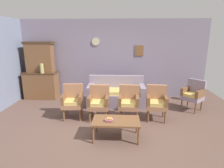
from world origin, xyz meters
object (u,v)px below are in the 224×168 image
at_px(armchair_near_couch_end, 157,101).
at_px(armchair_by_doorway, 99,101).
at_px(vase_on_cabinet, 42,68).
at_px(book_stack_on_table, 109,120).
at_px(side_cabinet, 42,85).
at_px(armchair_near_cabinet, 129,101).
at_px(coffee_table, 116,122).
at_px(floor_vase_by_wall, 198,92).
at_px(wingback_chair_by_fireplace, 193,94).
at_px(floral_couch, 116,95).
at_px(armchair_row_middle, 73,100).

bearing_deg(armchair_near_couch_end, armchair_by_doorway, -176.98).
height_order(vase_on_cabinet, book_stack_on_table, vase_on_cabinet).
relative_size(side_cabinet, armchair_near_cabinet, 1.28).
relative_size(side_cabinet, vase_on_cabinet, 3.55).
distance_m(armchair_near_couch_end, coffee_table, 1.45).
relative_size(vase_on_cabinet, armchair_near_cabinet, 0.36).
bearing_deg(armchair_by_doorway, book_stack_on_table, -71.86).
xyz_separation_m(armchair_near_cabinet, floor_vase_by_wall, (2.35, 1.49, -0.16)).
distance_m(side_cabinet, wingback_chair_by_fireplace, 5.00).
height_order(side_cabinet, book_stack_on_table, side_cabinet).
bearing_deg(wingback_chair_by_fireplace, vase_on_cabinet, 172.16).
bearing_deg(side_cabinet, floor_vase_by_wall, -1.07).
xyz_separation_m(floral_couch, armchair_near_cabinet, (0.36, -1.05, 0.17)).
height_order(vase_on_cabinet, floor_vase_by_wall, vase_on_cabinet).
bearing_deg(vase_on_cabinet, coffee_table, -43.04).
relative_size(book_stack_on_table, floor_vase_by_wall, 0.23).
xyz_separation_m(book_stack_on_table, floor_vase_by_wall, (2.79, 2.55, -0.12)).
bearing_deg(floral_couch, armchair_near_couch_end, -42.82).
distance_m(vase_on_cabinet, armchair_row_middle, 2.04).
height_order(armchair_row_middle, book_stack_on_table, armchair_row_middle).
bearing_deg(coffee_table, wingback_chair_by_fireplace, 37.98).
bearing_deg(book_stack_on_table, side_cabinet, 134.04).
bearing_deg(coffee_table, book_stack_on_table, -153.62).
distance_m(floral_couch, armchair_near_couch_end, 1.49).
bearing_deg(coffee_table, armchair_by_doorway, 117.10).
relative_size(wingback_chair_by_fireplace, floor_vase_by_wall, 1.33).
bearing_deg(armchair_row_middle, coffee_table, -40.12).
bearing_deg(vase_on_cabinet, armchair_near_couch_end, -20.98).
relative_size(armchair_near_couch_end, coffee_table, 0.90).
xyz_separation_m(vase_on_cabinet, armchair_row_middle, (1.37, -1.39, -0.59)).
bearing_deg(wingback_chair_by_fireplace, coffee_table, -142.02).
distance_m(armchair_by_doorway, armchair_near_couch_end, 1.50).
bearing_deg(vase_on_cabinet, armchair_by_doorway, -34.93).
distance_m(armchair_row_middle, book_stack_on_table, 1.50).
distance_m(vase_on_cabinet, coffee_table, 3.58).
height_order(side_cabinet, armchair_near_cabinet, side_cabinet).
distance_m(side_cabinet, floral_couch, 2.70).
height_order(floral_couch, armchair_row_middle, same).
distance_m(armchair_near_cabinet, book_stack_on_table, 1.15).
bearing_deg(armchair_row_middle, floral_couch, 42.27).
bearing_deg(side_cabinet, armchair_near_cabinet, -27.91).
height_order(side_cabinet, armchair_by_doorway, side_cabinet).
bearing_deg(book_stack_on_table, armchair_near_cabinet, 67.02).
xyz_separation_m(armchair_near_cabinet, book_stack_on_table, (-0.45, -1.05, -0.04)).
relative_size(side_cabinet, armchair_near_couch_end, 1.28).
height_order(side_cabinet, armchair_near_couch_end, side_cabinet).
height_order(armchair_row_middle, armchair_by_doorway, same).
height_order(side_cabinet, armchair_row_middle, side_cabinet).
relative_size(vase_on_cabinet, floral_couch, 0.18).
xyz_separation_m(armchair_by_doorway, armchair_near_cabinet, (0.78, 0.04, 0.00)).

